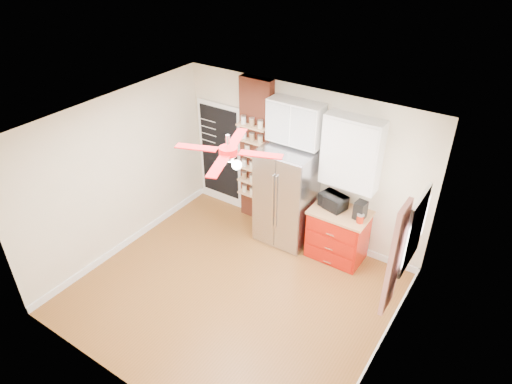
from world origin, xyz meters
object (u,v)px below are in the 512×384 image
Objects in this scene: toaster_oven at (333,201)px; pantry_jar_oats at (247,149)px; fridge at (286,196)px; canister_left at (360,219)px; red_cabinet at (338,234)px; coffee_maker at (360,210)px; ceiling_fan at (228,151)px.

pantry_jar_oats reaches higher than toaster_oven.
fridge is 13.33× the size of canister_left.
red_cabinet is 0.64m from canister_left.
coffee_maker is (1.28, 0.05, 0.17)m from fridge.
canister_left is at bearing -0.61° from toaster_oven.
ceiling_fan reaches higher than fridge.
coffee_maker is (1.23, 1.68, -1.38)m from ceiling_fan.
toaster_oven is (0.81, 0.09, 0.14)m from fridge.
red_cabinet is 2.22× the size of toaster_oven.
red_cabinet is 0.59m from toaster_oven.
fridge is 1.06m from red_cabinet.
fridge is 2.25m from ceiling_fan.
ceiling_fan is 2.50m from canister_left.
coffee_maker is (0.31, 0.00, 0.59)m from red_cabinet.
ceiling_fan is (0.05, -1.63, 1.55)m from fridge.
canister_left is 0.91× the size of pantry_jar_oats.
toaster_oven is (-0.16, 0.04, 0.56)m from red_cabinet.
fridge is 1.30m from coffee_maker.
pantry_jar_oats is (-0.96, 1.80, -0.98)m from ceiling_fan.
coffee_maker is at bearing -2.97° from pantry_jar_oats.
coffee_maker is at bearing 2.45° from fridge.
toaster_oven is (0.76, 1.72, -1.41)m from ceiling_fan.
toaster_oven is 2.94× the size of pantry_jar_oats.
fridge reaches higher than canister_left.
canister_left reaches higher than red_cabinet.
ceiling_fan is 4.85× the size of coffee_maker.
pantry_jar_oats is at bearing 169.52° from fridge.
canister_left is (1.29, 1.58, -1.46)m from ceiling_fan.
pantry_jar_oats is (-2.25, 0.22, 0.48)m from canister_left.
toaster_oven reaches higher than red_cabinet.
ceiling_fan is at bearing -129.31° from canister_left.
fridge reaches higher than coffee_maker.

